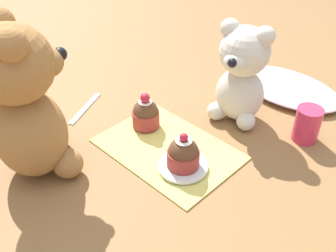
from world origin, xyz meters
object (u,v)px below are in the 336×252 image
cupcake_near_cream_bear (146,114)px  cupcake_near_tan_bear (183,154)px  teddy_bear_tan (26,104)px  juice_glass (307,124)px  teaspoon (85,108)px  saucer_plate (183,166)px  teddy_bear_cream (241,74)px

cupcake_near_cream_bear → cupcake_near_tan_bear: size_ratio=1.07×
teddy_bear_tan → cupcake_near_cream_bear: size_ratio=3.74×
teddy_bear_tan → juice_glass: teddy_bear_tan is taller
juice_glass → teaspoon: size_ratio=0.56×
teddy_bear_tan → cupcake_near_tan_bear: 0.27m
saucer_plate → cupcake_near_tan_bear: size_ratio=1.29×
cupcake_near_tan_bear → teaspoon: bearing=-178.6°
cupcake_near_cream_bear → teddy_bear_tan: bearing=-102.7°
saucer_plate → juice_glass: size_ratio=1.28×
teddy_bear_tan → saucer_plate: size_ratio=3.13×
teddy_bear_tan → cupcake_near_tan_bear: size_ratio=4.02×
cupcake_near_cream_bear → saucer_plate: size_ratio=0.83×
teddy_bear_cream → saucer_plate: size_ratio=2.33×
teddy_bear_cream → saucer_plate: bearing=-93.5°
teddy_bear_cream → teddy_bear_tan: bearing=-125.0°
cupcake_near_cream_bear → teaspoon: 0.16m
saucer_plate → cupcake_near_cream_bear: bearing=163.8°
cupcake_near_tan_bear → teaspoon: 0.29m
teddy_bear_tan → cupcake_near_tan_bear: teddy_bear_tan is taller
juice_glass → teddy_bear_cream: bearing=-166.0°
saucer_plate → teddy_bear_cream: bearing=98.3°
teddy_bear_tan → cupcake_near_tan_bear: bearing=-120.1°
teddy_bear_tan → teaspoon: teddy_bear_tan is taller
teddy_bear_cream → teddy_bear_tan: 0.40m
teddy_bear_cream → teaspoon: (-0.25, -0.20, -0.10)m
saucer_plate → cupcake_near_tan_bear: cupcake_near_tan_bear is taller
teddy_bear_cream → teddy_bear_tan: (-0.16, -0.37, 0.03)m
cupcake_near_cream_bear → saucer_plate: (0.14, -0.04, -0.02)m
cupcake_near_cream_bear → juice_glass: 0.31m
cupcake_near_cream_bear → cupcake_near_tan_bear: 0.14m
saucer_plate → juice_glass: juice_glass is taller
juice_glass → teddy_bear_tan: bearing=-126.3°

